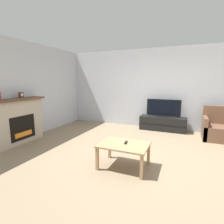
# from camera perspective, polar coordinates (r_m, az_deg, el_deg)

# --- Properties ---
(ground_plane) EXTENTS (24.00, 24.00, 0.00)m
(ground_plane) POSITION_cam_1_polar(r_m,az_deg,el_deg) (4.01, 9.18, -13.77)
(ground_plane) COLOR #89755B
(wall_back) EXTENTS (12.00, 0.06, 2.70)m
(wall_back) POSITION_cam_1_polar(r_m,az_deg,el_deg) (6.16, 15.27, 7.26)
(wall_back) COLOR silver
(wall_back) RESTS_ON ground
(wall_left) EXTENTS (0.06, 12.00, 2.70)m
(wall_left) POSITION_cam_1_polar(r_m,az_deg,el_deg) (5.50, -26.50, 6.28)
(wall_left) COLOR silver
(wall_left) RESTS_ON ground
(fireplace) EXTENTS (0.44, 1.44, 1.18)m
(fireplace) POSITION_cam_1_polar(r_m,az_deg,el_deg) (5.16, -28.32, -2.49)
(fireplace) COLOR #B7A893
(fireplace) RESTS_ON ground
(mantel_clock) EXTENTS (0.08, 0.11, 0.15)m
(mantel_clock) POSITION_cam_1_polar(r_m,az_deg,el_deg) (5.14, -27.55, 4.93)
(mantel_clock) COLOR brown
(mantel_clock) RESTS_ON fireplace
(tv_stand) EXTENTS (1.48, 0.42, 0.46)m
(tv_stand) POSITION_cam_1_polar(r_m,az_deg,el_deg) (6.01, 16.21, -3.66)
(tv_stand) COLOR black
(tv_stand) RESTS_ON ground
(tv) EXTENTS (1.07, 0.18, 0.57)m
(tv) POSITION_cam_1_polar(r_m,az_deg,el_deg) (5.92, 16.44, 1.02)
(tv) COLOR black
(tv) RESTS_ON tv_stand
(armchair) EXTENTS (0.70, 0.76, 0.92)m
(armchair) POSITION_cam_1_polar(r_m,az_deg,el_deg) (5.70, 30.92, -4.76)
(armchair) COLOR brown
(armchair) RESTS_ON ground
(coffee_table) EXTENTS (0.90, 0.64, 0.46)m
(coffee_table) POSITION_cam_1_polar(r_m,az_deg,el_deg) (3.32, 3.87, -11.34)
(coffee_table) COLOR #A37F56
(coffee_table) RESTS_ON ground
(remote) EXTENTS (0.06, 0.15, 0.02)m
(remote) POSITION_cam_1_polar(r_m,az_deg,el_deg) (3.34, 4.54, -9.90)
(remote) COLOR black
(remote) RESTS_ON coffee_table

